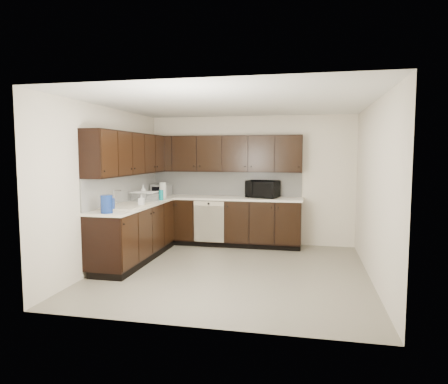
% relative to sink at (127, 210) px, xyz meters
% --- Properties ---
extents(floor, '(4.00, 4.00, 0.00)m').
position_rel_sink_xyz_m(floor, '(1.68, 0.01, -0.88)').
color(floor, gray).
rests_on(floor, ground).
extents(ceiling, '(4.00, 4.00, 0.00)m').
position_rel_sink_xyz_m(ceiling, '(1.68, 0.01, 1.62)').
color(ceiling, white).
rests_on(ceiling, wall_back).
extents(wall_back, '(4.00, 0.02, 2.50)m').
position_rel_sink_xyz_m(wall_back, '(1.68, 2.01, 0.37)').
color(wall_back, beige).
rests_on(wall_back, floor).
extents(wall_left, '(0.02, 4.00, 2.50)m').
position_rel_sink_xyz_m(wall_left, '(-0.32, 0.01, 0.37)').
color(wall_left, beige).
rests_on(wall_left, floor).
extents(wall_right, '(0.02, 4.00, 2.50)m').
position_rel_sink_xyz_m(wall_right, '(3.68, 0.01, 0.37)').
color(wall_right, beige).
rests_on(wall_right, floor).
extents(wall_front, '(4.00, 0.02, 2.50)m').
position_rel_sink_xyz_m(wall_front, '(1.68, -1.99, 0.37)').
color(wall_front, beige).
rests_on(wall_front, floor).
extents(lower_cabinets, '(3.00, 2.80, 0.90)m').
position_rel_sink_xyz_m(lower_cabinets, '(0.67, 1.12, -0.47)').
color(lower_cabinets, black).
rests_on(lower_cabinets, floor).
extents(countertop, '(3.03, 2.83, 0.04)m').
position_rel_sink_xyz_m(countertop, '(0.67, 1.12, 0.04)').
color(countertop, white).
rests_on(countertop, lower_cabinets).
extents(backsplash, '(3.00, 2.80, 0.48)m').
position_rel_sink_xyz_m(backsplash, '(0.46, 1.33, 0.30)').
color(backsplash, silver).
rests_on(backsplash, countertop).
extents(upper_cabinets, '(3.00, 2.80, 0.70)m').
position_rel_sink_xyz_m(upper_cabinets, '(0.58, 1.22, 0.89)').
color(upper_cabinets, black).
rests_on(upper_cabinets, wall_back).
extents(dishwasher, '(0.58, 0.04, 0.78)m').
position_rel_sink_xyz_m(dishwasher, '(0.98, 1.42, -0.33)').
color(dishwasher, beige).
rests_on(dishwasher, lower_cabinets).
extents(sink, '(0.54, 0.82, 0.42)m').
position_rel_sink_xyz_m(sink, '(0.00, 0.00, 0.00)').
color(sink, beige).
rests_on(sink, countertop).
extents(microwave, '(0.66, 0.52, 0.32)m').
position_rel_sink_xyz_m(microwave, '(1.95, 1.75, 0.22)').
color(microwave, black).
rests_on(microwave, countertop).
extents(soap_bottle_a, '(0.09, 0.09, 0.19)m').
position_rel_sink_xyz_m(soap_bottle_a, '(0.20, 0.13, 0.15)').
color(soap_bottle_a, gray).
rests_on(soap_bottle_a, countertop).
extents(soap_bottle_b, '(0.12, 0.12, 0.27)m').
position_rel_sink_xyz_m(soap_bottle_b, '(-0.10, 0.89, 0.20)').
color(soap_bottle_b, gray).
rests_on(soap_bottle_b, countertop).
extents(toaster_oven, '(0.39, 0.31, 0.22)m').
position_rel_sink_xyz_m(toaster_oven, '(-0.07, 1.72, 0.17)').
color(toaster_oven, silver).
rests_on(toaster_oven, countertop).
extents(storage_bin, '(0.48, 0.42, 0.16)m').
position_rel_sink_xyz_m(storage_bin, '(-0.03, 0.78, 0.14)').
color(storage_bin, silver).
rests_on(storage_bin, countertop).
extents(blue_pitcher, '(0.22, 0.22, 0.25)m').
position_rel_sink_xyz_m(blue_pitcher, '(0.03, -0.69, 0.19)').
color(blue_pitcher, navy).
rests_on(blue_pitcher, countertop).
extents(teal_tumbler, '(0.09, 0.09, 0.18)m').
position_rel_sink_xyz_m(teal_tumbler, '(0.20, 0.99, 0.15)').
color(teal_tumbler, '#0C8388').
rests_on(teal_tumbler, countertop).
extents(paper_towel_roll, '(0.16, 0.16, 0.29)m').
position_rel_sink_xyz_m(paper_towel_roll, '(0.10, 1.36, 0.20)').
color(paper_towel_roll, silver).
rests_on(paper_towel_roll, countertop).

